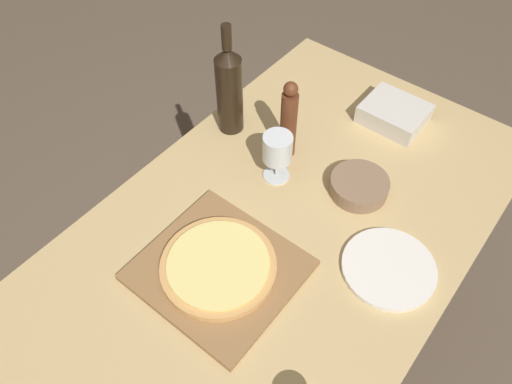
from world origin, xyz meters
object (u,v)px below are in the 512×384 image
at_px(pepper_mill, 289,121).
at_px(wine_glass, 277,150).
at_px(wine_bottle, 229,89).
at_px(small_bowl, 359,186).
at_px(pizza, 218,266).

height_order(pepper_mill, wine_glass, pepper_mill).
relative_size(wine_bottle, small_bowl, 2.20).
relative_size(wine_bottle, wine_glass, 2.33).
relative_size(pizza, wine_glass, 1.86).
xyz_separation_m(pepper_mill, wine_glass, (0.03, -0.09, -0.02)).
distance_m(wine_bottle, pepper_mill, 0.20).
distance_m(wine_glass, small_bowl, 0.24).
height_order(wine_bottle, wine_glass, wine_bottle).
bearing_deg(small_bowl, pizza, -107.18).
height_order(wine_bottle, small_bowl, wine_bottle).
height_order(pizza, wine_glass, wine_glass).
bearing_deg(pizza, wine_bottle, 126.92).
xyz_separation_m(wine_bottle, small_bowl, (0.44, 0.02, -0.12)).
height_order(pizza, wine_bottle, wine_bottle).
bearing_deg(small_bowl, pepper_mill, -179.77).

